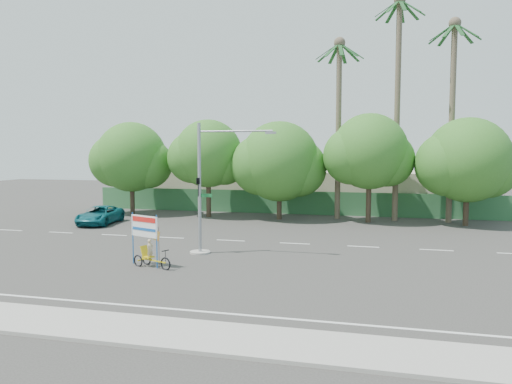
# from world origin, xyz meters

# --- Properties ---
(ground) EXTENTS (120.00, 120.00, 0.00)m
(ground) POSITION_xyz_m (0.00, 0.00, 0.00)
(ground) COLOR #33302D
(ground) RESTS_ON ground
(sidewalk_near) EXTENTS (50.00, 2.40, 0.12)m
(sidewalk_near) POSITION_xyz_m (0.00, -7.50, 0.06)
(sidewalk_near) COLOR gray
(sidewalk_near) RESTS_ON ground
(fence) EXTENTS (38.00, 0.08, 2.00)m
(fence) POSITION_xyz_m (0.00, 21.50, 1.00)
(fence) COLOR #336B3D
(fence) RESTS_ON ground
(building_left) EXTENTS (12.00, 8.00, 4.00)m
(building_left) POSITION_xyz_m (-10.00, 26.00, 2.00)
(building_left) COLOR beige
(building_left) RESTS_ON ground
(building_right) EXTENTS (14.00, 8.00, 3.60)m
(building_right) POSITION_xyz_m (8.00, 26.00, 1.80)
(building_right) COLOR beige
(building_right) RESTS_ON ground
(tree_far_left) EXTENTS (7.14, 6.00, 7.96)m
(tree_far_left) POSITION_xyz_m (-14.05, 18.00, 4.76)
(tree_far_left) COLOR #473828
(tree_far_left) RESTS_ON ground
(tree_left) EXTENTS (6.66, 5.60, 8.07)m
(tree_left) POSITION_xyz_m (-7.05, 18.00, 5.06)
(tree_left) COLOR #473828
(tree_left) RESTS_ON ground
(tree_center) EXTENTS (7.62, 6.40, 7.85)m
(tree_center) POSITION_xyz_m (-1.05, 18.00, 4.47)
(tree_center) COLOR #473828
(tree_center) RESTS_ON ground
(tree_right) EXTENTS (6.90, 5.80, 8.36)m
(tree_right) POSITION_xyz_m (5.95, 18.00, 5.24)
(tree_right) COLOR #473828
(tree_right) RESTS_ON ground
(tree_far_right) EXTENTS (7.38, 6.20, 7.94)m
(tree_far_right) POSITION_xyz_m (12.95, 18.00, 4.64)
(tree_far_right) COLOR #473828
(tree_far_right) RESTS_ON ground
(palm_tall) EXTENTS (3.73, 3.79, 17.45)m
(palm_tall) POSITION_xyz_m (8.00, 19.50, 10.46)
(palm_tall) COLOR #70604C
(palm_tall) RESTS_ON ground
(palm_mid) EXTENTS (3.73, 3.79, 15.45)m
(palm_mid) POSITION_xyz_m (12.00, 19.50, 9.40)
(palm_mid) COLOR #70604C
(palm_mid) RESTS_ON ground
(palm_short) EXTENTS (3.73, 3.79, 14.45)m
(palm_short) POSITION_xyz_m (3.50, 19.50, 8.86)
(palm_short) COLOR #70604C
(palm_short) RESTS_ON ground
(traffic_signal) EXTENTS (4.72, 1.10, 7.00)m
(traffic_signal) POSITION_xyz_m (-2.20, 3.98, 2.92)
(traffic_signal) COLOR gray
(traffic_signal) RESTS_ON ground
(trike_billboard) EXTENTS (2.45, 1.18, 2.57)m
(trike_billboard) POSITION_xyz_m (-3.80, 0.47, 1.04)
(trike_billboard) COLOR black
(trike_billboard) RESTS_ON ground
(pickup_truck) EXTENTS (2.87, 5.12, 1.35)m
(pickup_truck) POSITION_xyz_m (-13.56, 12.11, 0.68)
(pickup_truck) COLOR #0E5862
(pickup_truck) RESTS_ON ground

